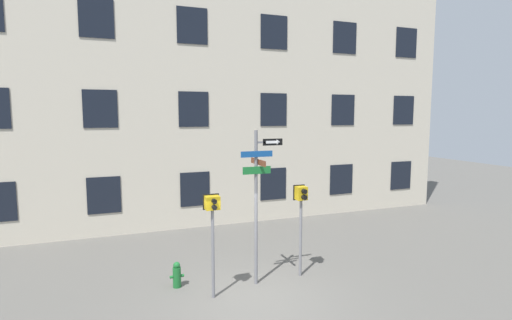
{
  "coord_description": "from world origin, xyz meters",
  "views": [
    {
      "loc": [
        -3.33,
        -8.84,
        4.58
      ],
      "look_at": [
        0.38,
        0.9,
        3.39
      ],
      "focal_mm": 28.0,
      "sensor_mm": 36.0,
      "label": 1
    }
  ],
  "objects_px": {
    "pedestrian_signal_right": "(301,206)",
    "fire_hydrant": "(177,275)",
    "street_sign_pole": "(258,193)",
    "pedestrian_signal_left": "(213,217)"
  },
  "relations": [
    {
      "from": "pedestrian_signal_right",
      "to": "fire_hydrant",
      "type": "distance_m",
      "value": 3.85
    },
    {
      "from": "pedestrian_signal_right",
      "to": "fire_hydrant",
      "type": "bearing_deg",
      "value": 171.92
    },
    {
      "from": "street_sign_pole",
      "to": "fire_hydrant",
      "type": "relative_size",
      "value": 6.01
    },
    {
      "from": "street_sign_pole",
      "to": "pedestrian_signal_left",
      "type": "xyz_separation_m",
      "value": [
        -1.36,
        -0.4,
        -0.45
      ]
    },
    {
      "from": "street_sign_pole",
      "to": "pedestrian_signal_right",
      "type": "xyz_separation_m",
      "value": [
        1.32,
        0.06,
        -0.49
      ]
    },
    {
      "from": "pedestrian_signal_right",
      "to": "street_sign_pole",
      "type": "bearing_deg",
      "value": -177.53
    },
    {
      "from": "street_sign_pole",
      "to": "pedestrian_signal_right",
      "type": "height_order",
      "value": "street_sign_pole"
    },
    {
      "from": "street_sign_pole",
      "to": "pedestrian_signal_right",
      "type": "relative_size",
      "value": 1.6
    },
    {
      "from": "street_sign_pole",
      "to": "fire_hydrant",
      "type": "bearing_deg",
      "value": 165.56
    },
    {
      "from": "street_sign_pole",
      "to": "pedestrian_signal_left",
      "type": "height_order",
      "value": "street_sign_pole"
    }
  ]
}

